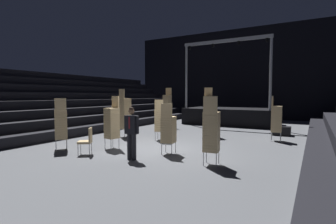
# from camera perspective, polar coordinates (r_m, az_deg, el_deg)

# --- Properties ---
(ground_plane) EXTENTS (22.00, 30.00, 0.10)m
(ground_plane) POSITION_cam_1_polar(r_m,az_deg,el_deg) (10.02, -2.27, -8.52)
(ground_plane) COLOR #515459
(arena_end_wall) EXTENTS (22.00, 0.30, 8.00)m
(arena_end_wall) POSITION_cam_1_polar(r_m,az_deg,el_deg) (23.94, 17.40, 8.18)
(arena_end_wall) COLOR black
(arena_end_wall) RESTS_ON ground_plane
(bleacher_bank_left) EXTENTS (6.00, 24.00, 3.60)m
(bleacher_bank_left) POSITION_cam_1_polar(r_m,az_deg,el_deg) (16.16, -25.02, 2.41)
(bleacher_bank_left) COLOR black
(bleacher_bank_left) RESTS_ON ground_plane
(stage_riser) EXTENTS (6.19, 3.43, 5.76)m
(stage_riser) POSITION_cam_1_polar(r_m,az_deg,el_deg) (18.89, 13.79, -0.69)
(stage_riser) COLOR black
(stage_riser) RESTS_ON ground_plane
(man_with_tie) EXTENTS (0.57, 0.24, 1.71)m
(man_with_tie) POSITION_cam_1_polar(r_m,az_deg,el_deg) (8.30, -8.16, -4.01)
(man_with_tie) COLOR black
(man_with_tie) RESTS_ON ground_plane
(chair_stack_front_left) EXTENTS (0.53, 0.53, 1.88)m
(chair_stack_front_left) POSITION_cam_1_polar(r_m,az_deg,el_deg) (11.87, -1.73, -1.75)
(chair_stack_front_left) COLOR #B2B5BA
(chair_stack_front_left) RESTS_ON ground_plane
(chair_stack_front_right) EXTENTS (0.53, 0.53, 2.39)m
(chair_stack_front_right) POSITION_cam_1_polar(r_m,az_deg,el_deg) (12.92, -9.57, -0.23)
(chair_stack_front_right) COLOR #B2B5BA
(chair_stack_front_right) RESTS_ON ground_plane
(chair_stack_mid_left) EXTENTS (0.47, 0.47, 2.05)m
(chair_stack_mid_left) POSITION_cam_1_polar(r_m,az_deg,el_deg) (12.61, 23.03, -1.34)
(chair_stack_mid_left) COLOR #B2B5BA
(chair_stack_mid_left) RESTS_ON ground_plane
(chair_stack_mid_right) EXTENTS (0.50, 0.50, 2.05)m
(chair_stack_mid_right) POSITION_cam_1_polar(r_m,az_deg,el_deg) (7.69, 9.66, -4.16)
(chair_stack_mid_right) COLOR #B2B5BA
(chair_stack_mid_right) RESTS_ON ground_plane
(chair_stack_mid_centre) EXTENTS (0.62, 0.62, 1.96)m
(chair_stack_mid_centre) POSITION_cam_1_polar(r_m,az_deg,el_deg) (10.60, -22.80, -2.47)
(chair_stack_mid_centre) COLOR #B2B5BA
(chair_stack_mid_centre) RESTS_ON ground_plane
(chair_stack_rear_left) EXTENTS (0.45, 0.45, 2.56)m
(chair_stack_rear_left) POSITION_cam_1_polar(r_m,az_deg,el_deg) (16.57, -0.17, 0.98)
(chair_stack_rear_left) COLOR #B2B5BA
(chair_stack_rear_left) RESTS_ON ground_plane
(chair_stack_rear_right) EXTENTS (0.50, 0.50, 1.79)m
(chair_stack_rear_right) POSITION_cam_1_polar(r_m,az_deg,el_deg) (9.02, 0.12, -3.75)
(chair_stack_rear_right) COLOR #B2B5BA
(chair_stack_rear_right) RESTS_ON ground_plane
(chair_stack_rear_centre) EXTENTS (0.51, 0.51, 2.05)m
(chair_stack_rear_centre) POSITION_cam_1_polar(r_m,az_deg,el_deg) (10.17, -12.42, -2.28)
(chair_stack_rear_centre) COLOR #B2B5BA
(chair_stack_rear_centre) RESTS_ON ground_plane
(chair_stack_aisle_left) EXTENTS (0.58, 0.58, 2.48)m
(chair_stack_aisle_left) POSITION_cam_1_polar(r_m,az_deg,el_deg) (13.15, 9.00, 0.03)
(chair_stack_aisle_left) COLOR #B2B5BA
(chair_stack_aisle_left) RESTS_ON ground_plane
(equipment_road_case) EXTENTS (0.91, 0.62, 0.46)m
(equipment_road_case) POSITION_cam_1_polar(r_m,az_deg,el_deg) (14.57, 23.96, -3.87)
(equipment_road_case) COLOR black
(equipment_road_case) RESTS_ON ground_plane
(loose_chair_near_man) EXTENTS (0.61, 0.61, 0.95)m
(loose_chair_near_man) POSITION_cam_1_polar(r_m,az_deg,el_deg) (9.42, -17.66, -5.86)
(loose_chair_near_man) COLOR #B2B5BA
(loose_chair_near_man) RESTS_ON ground_plane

